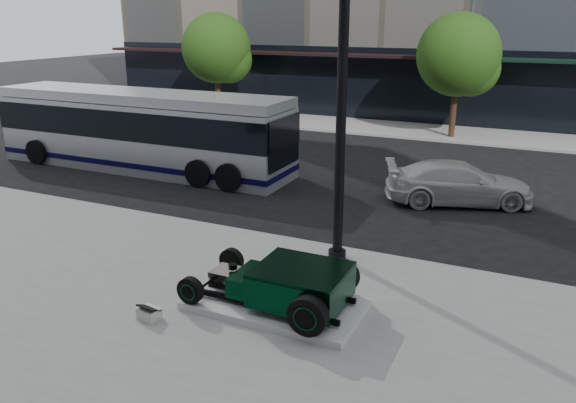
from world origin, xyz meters
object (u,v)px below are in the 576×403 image
at_px(hot_rod, 291,284).
at_px(white_sedan, 459,183).
at_px(lamppost, 341,111).
at_px(transit_bus, 141,130).

xyz_separation_m(hot_rod, white_sedan, (1.79, 8.62, -0.04)).
distance_m(lamppost, white_sedan, 6.80).
height_order(transit_bus, white_sedan, transit_bus).
xyz_separation_m(lamppost, transit_bus, (-9.85, 5.15, -2.13)).
relative_size(transit_bus, white_sedan, 2.70).
xyz_separation_m(transit_bus, white_sedan, (11.72, 0.67, -0.83)).
bearing_deg(hot_rod, white_sedan, 78.27).
distance_m(hot_rod, lamppost, 4.04).
distance_m(lamppost, transit_bus, 11.32).
relative_size(hot_rod, transit_bus, 0.27).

